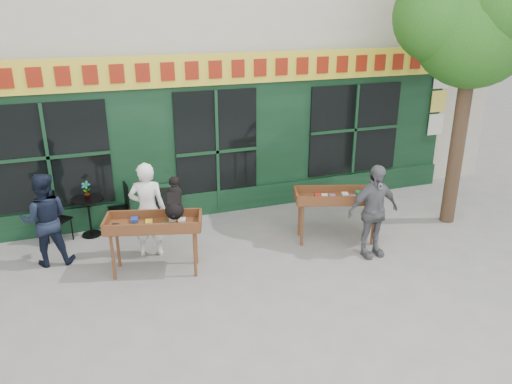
{
  "coord_description": "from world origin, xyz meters",
  "views": [
    {
      "loc": [
        -2.59,
        -7.22,
        4.16
      ],
      "look_at": [
        0.2,
        0.5,
        1.08
      ],
      "focal_mm": 35.0,
      "sensor_mm": 36.0,
      "label": 1
    }
  ],
  "objects_px": {
    "bistro_table": "(89,209)",
    "man_left": "(45,220)",
    "woman": "(148,210)",
    "book_cart_right": "(337,199)",
    "book_cart_center": "(154,226)",
    "man_right": "(373,211)",
    "dog": "(174,197)"
  },
  "relations": [
    {
      "from": "book_cart_right",
      "to": "man_left",
      "type": "distance_m",
      "value": 5.08
    },
    {
      "from": "woman",
      "to": "book_cart_right",
      "type": "height_order",
      "value": "woman"
    },
    {
      "from": "bistro_table",
      "to": "man_left",
      "type": "distance_m",
      "value": 1.17
    },
    {
      "from": "book_cart_center",
      "to": "man_right",
      "type": "bearing_deg",
      "value": 4.55
    },
    {
      "from": "woman",
      "to": "book_cart_center",
      "type": "bearing_deg",
      "value": 105.29
    },
    {
      "from": "woman",
      "to": "bistro_table",
      "type": "distance_m",
      "value": 1.54
    },
    {
      "from": "dog",
      "to": "book_cart_right",
      "type": "relative_size",
      "value": 0.37
    },
    {
      "from": "book_cart_center",
      "to": "woman",
      "type": "bearing_deg",
      "value": 105.29
    },
    {
      "from": "woman",
      "to": "book_cart_right",
      "type": "xyz_separation_m",
      "value": [
        3.35,
        -0.59,
        -0.03
      ]
    },
    {
      "from": "dog",
      "to": "woman",
      "type": "distance_m",
      "value": 0.9
    },
    {
      "from": "man_right",
      "to": "bistro_table",
      "type": "distance_m",
      "value": 5.25
    },
    {
      "from": "bistro_table",
      "to": "man_left",
      "type": "height_order",
      "value": "man_left"
    },
    {
      "from": "book_cart_center",
      "to": "woman",
      "type": "distance_m",
      "value": 0.65
    },
    {
      "from": "woman",
      "to": "bistro_table",
      "type": "relative_size",
      "value": 2.24
    },
    {
      "from": "woman",
      "to": "man_left",
      "type": "distance_m",
      "value": 1.68
    },
    {
      "from": "book_cart_center",
      "to": "book_cart_right",
      "type": "relative_size",
      "value": 1.0
    },
    {
      "from": "book_cart_center",
      "to": "dog",
      "type": "bearing_deg",
      "value": 7.16
    },
    {
      "from": "book_cart_center",
      "to": "man_left",
      "type": "distance_m",
      "value": 1.89
    },
    {
      "from": "woman",
      "to": "man_left",
      "type": "relative_size",
      "value": 1.05
    },
    {
      "from": "book_cart_center",
      "to": "book_cart_right",
      "type": "height_order",
      "value": "same"
    },
    {
      "from": "book_cart_right",
      "to": "man_left",
      "type": "relative_size",
      "value": 1.0
    },
    {
      "from": "man_right",
      "to": "man_left",
      "type": "xyz_separation_m",
      "value": [
        -5.31,
        1.6,
        -0.03
      ]
    },
    {
      "from": "dog",
      "to": "woman",
      "type": "height_order",
      "value": "woman"
    },
    {
      "from": "book_cart_center",
      "to": "bistro_table",
      "type": "distance_m",
      "value": 2.07
    },
    {
      "from": "book_cart_right",
      "to": "man_right",
      "type": "relative_size",
      "value": 0.97
    },
    {
      "from": "dog",
      "to": "man_right",
      "type": "height_order",
      "value": "man_right"
    },
    {
      "from": "man_left",
      "to": "woman",
      "type": "bearing_deg",
      "value": 175.56
    },
    {
      "from": "dog",
      "to": "book_cart_right",
      "type": "height_order",
      "value": "dog"
    },
    {
      "from": "bistro_table",
      "to": "man_left",
      "type": "bearing_deg",
      "value": -127.87
    },
    {
      "from": "woman",
      "to": "book_cart_right",
      "type": "bearing_deg",
      "value": -174.74
    },
    {
      "from": "dog",
      "to": "man_right",
      "type": "xyz_separation_m",
      "value": [
        3.3,
        -0.64,
        -0.46
      ]
    },
    {
      "from": "book_cart_center",
      "to": "book_cart_right",
      "type": "bearing_deg",
      "value": 16.27
    }
  ]
}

